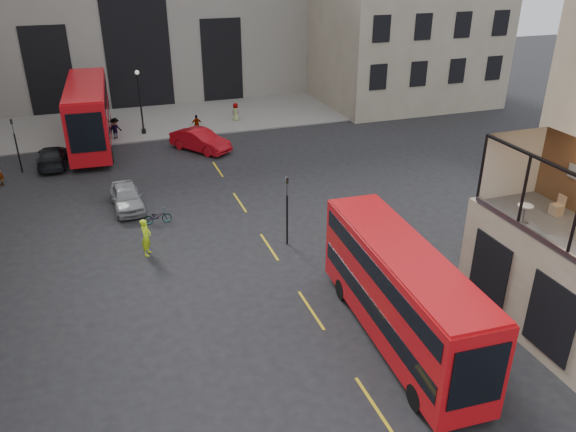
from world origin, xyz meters
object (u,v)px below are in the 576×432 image
object	(u,v)px
street_lamp_b	(141,106)
bicycle	(157,217)
bus_near	(401,290)
cafe_table_far	(525,211)
cyclist	(146,237)
pedestrian_b	(116,129)
pedestrian_d	(236,112)
bus_far	(89,111)
pedestrian_c	(197,124)
traffic_light_near	(287,202)
car_b	(200,140)
traffic_light_far	(15,139)
car_c	(52,156)
cafe_chair_d	(557,209)
car_a	(127,197)

from	to	relation	value
street_lamp_b	bicycle	distance (m)	17.38
bus_near	cafe_table_far	distance (m)	5.64
cyclist	cafe_table_far	bearing A→B (deg)	-104.26
bicycle	pedestrian_b	bearing A→B (deg)	4.54
cafe_table_far	pedestrian_d	bearing A→B (deg)	95.50
bus_far	pedestrian_c	distance (m)	8.59
traffic_light_near	bus_far	bearing A→B (deg)	114.05
street_lamp_b	car_b	xyz separation A→B (m)	(3.68, -5.60, -1.57)
car_b	pedestrian_b	size ratio (longest dim) A/B	2.73
pedestrian_b	pedestrian_d	world-z (taller)	pedestrian_b
cyclist	bus_near	bearing A→B (deg)	-116.07
car_b	pedestrian_c	bearing A→B (deg)	46.66
bus_far	bus_near	bearing A→B (deg)	-70.14
bus_near	pedestrian_c	size ratio (longest dim) A/B	6.54
traffic_light_near	pedestrian_d	distance (m)	23.56
traffic_light_far	car_c	distance (m)	2.77
traffic_light_far	cafe_table_far	size ratio (longest dim) A/B	5.25
car_b	pedestrian_b	xyz separation A→B (m)	(-5.93, 4.83, 0.09)
street_lamp_b	car_b	size ratio (longest dim) A/B	1.06
traffic_light_near	bus_far	xyz separation A→B (m)	(-9.06, 20.30, 0.35)
traffic_light_far	cyclist	xyz separation A→B (m)	(6.92, -14.68, -1.44)
traffic_light_far	street_lamp_b	xyz separation A→B (m)	(9.00, 6.00, -0.03)
car_b	bicycle	world-z (taller)	car_b
traffic_light_near	cafe_chair_d	bearing A→B (deg)	-48.57
street_lamp_b	pedestrian_b	distance (m)	2.80
pedestrian_b	bicycle	bearing A→B (deg)	-126.00
cafe_table_far	cafe_chair_d	world-z (taller)	cafe_chair_d
car_c	pedestrian_c	xyz separation A→B (m)	(11.24, 4.15, 0.11)
car_a	bus_far	bearing A→B (deg)	93.57
car_a	cafe_chair_d	distance (m)	23.22
traffic_light_far	bus_far	size ratio (longest dim) A/B	0.30
car_c	cyclist	world-z (taller)	cyclist
car_c	cafe_table_far	xyz separation A→B (m)	(18.35, -26.01, 4.39)
street_lamp_b	bus_near	distance (m)	31.62
car_c	cafe_table_far	world-z (taller)	cafe_table_far
car_a	car_c	bearing A→B (deg)	112.32
car_b	cafe_chair_d	bearing A→B (deg)	-105.37
bus_far	car_b	xyz separation A→B (m)	(7.74, -3.90, -1.95)
bus_near	cyclist	distance (m)	13.44
pedestrian_b	cafe_chair_d	bearing A→B (deg)	-103.12
car_c	pedestrian_b	xyz separation A→B (m)	(4.71, 4.53, 0.23)
pedestrian_b	bus_far	bearing A→B (deg)	167.06
bus_far	traffic_light_far	bearing A→B (deg)	-138.93
car_a	traffic_light_far	bearing A→B (deg)	123.86
car_b	traffic_light_far	bearing A→B (deg)	146.20
pedestrian_b	pedestrian_d	distance (m)	10.70
bus_far	bicycle	xyz separation A→B (m)	(2.94, -15.53, -2.37)
cafe_chair_d	bus_near	bearing A→B (deg)	177.86
car_c	pedestrian_c	world-z (taller)	pedestrian_c
pedestrian_b	cyclist	bearing A→B (deg)	-129.42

